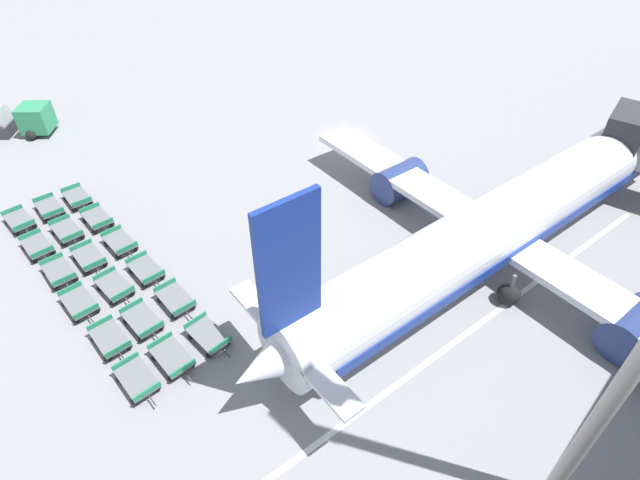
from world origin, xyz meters
The scene contains 21 objects.
ground_plane centered at (0.00, 0.00, 0.00)m, with size 500.00×500.00×0.00m, color gray.
airplane centered at (17.51, -4.72, 2.92)m, with size 32.45×39.07×11.62m.
baggage_dolly_row_near_col_a centered at (-7.97, -25.16, 0.46)m, with size 3.18×1.63×0.92m.
baggage_dolly_row_near_col_b centered at (-4.34, -25.42, 0.46)m, with size 3.19×1.68×0.92m.
baggage_dolly_row_near_col_c centered at (-0.95, -25.50, 0.46)m, with size 3.21×1.73×0.92m.
baggage_dolly_row_near_col_d centered at (2.41, -25.81, 0.46)m, with size 3.19×1.68×0.92m.
baggage_dolly_row_near_col_e centered at (6.07, -25.85, 0.46)m, with size 3.20×1.71×0.92m.
baggage_dolly_row_near_col_f centered at (9.39, -26.16, 0.46)m, with size 3.20×1.69×0.92m.
baggage_dolly_row_mid_a_col_a centered at (-7.89, -23.07, 0.46)m, with size 3.21×1.75×0.92m.
baggage_dolly_row_mid_a_col_b centered at (-4.49, -23.36, 0.46)m, with size 3.19×1.68×0.92m.
baggage_dolly_row_mid_a_col_c centered at (-0.88, -23.58, 0.46)m, with size 3.21×1.72×0.92m.
baggage_dolly_row_mid_a_col_d centered at (2.65, -23.73, 0.46)m, with size 3.17×1.61×0.92m.
baggage_dolly_row_mid_a_col_e centered at (6.18, -23.96, 0.46)m, with size 3.18×1.65×0.92m.
baggage_dolly_row_mid_a_col_f centered at (9.51, -24.20, 0.46)m, with size 3.19×1.68×0.92m.
baggage_dolly_row_mid_b_col_a centered at (-7.69, -21.10, 0.46)m, with size 3.22×1.75×0.92m.
baggage_dolly_row_mid_b_col_b centered at (-4.29, -21.27, 0.46)m, with size 3.20×1.71×0.92m.
baggage_dolly_row_mid_b_col_c centered at (-0.81, -21.45, 0.46)m, with size 3.19×1.68×0.92m.
baggage_dolly_row_mid_b_col_d centered at (2.73, -21.66, 0.46)m, with size 3.20×1.69×0.92m.
baggage_dolly_row_mid_b_col_e centered at (6.15, -21.78, 0.46)m, with size 3.20×1.71×0.92m.
baggage_dolly_row_mid_b_col_f centered at (9.70, -22.03, 0.46)m, with size 3.17×1.61×0.92m.
stand_guidance_stripe centered at (19.37, -12.91, 0.00)m, with size 5.77×37.46×0.01m.
Camera 1 is at (25.97, -30.14, 21.95)m, focal length 28.00 mm.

